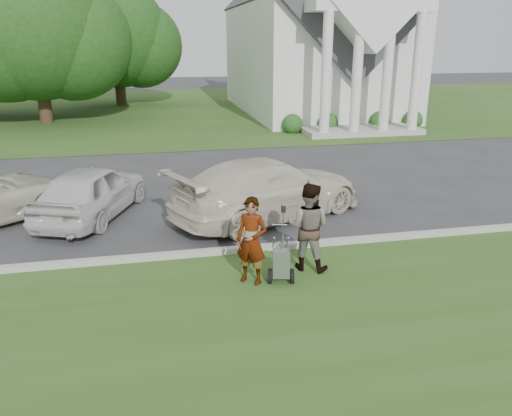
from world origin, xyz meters
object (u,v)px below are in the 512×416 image
object	(u,v)px
person_right	(308,227)
parking_meter_near	(283,225)
tree_back	(116,40)
car_b	(92,191)
tree_left	(35,33)
striping_cart	(281,264)
person_left	(251,242)
car_c	(268,189)
church	(315,20)

from	to	relation	value
person_right	parking_meter_near	world-z (taller)	person_right
tree_back	car_b	world-z (taller)	tree_back
tree_left	person_right	distance (m)	24.72
tree_left	striping_cart	world-z (taller)	tree_left
striping_cart	tree_back	bearing A→B (deg)	109.98
parking_meter_near	person_left	bearing A→B (deg)	-131.64
parking_meter_near	car_c	size ratio (longest dim) A/B	0.23
striping_cart	person_right	world-z (taller)	person_right
person_right	car_b	xyz separation A→B (m)	(-4.83, 4.44, -0.21)
car_b	person_right	bearing A→B (deg)	157.99
striping_cart	person_left	xyz separation A→B (m)	(-0.58, 0.14, 0.49)
tree_back	person_right	size ratio (longest dim) A/B	5.05
person_left	parking_meter_near	xyz separation A→B (m)	(0.93, 1.04, -0.10)
striping_cart	person_right	size ratio (longest dim) A/B	0.57
car_c	tree_left	bearing A→B (deg)	1.16
tree_back	striping_cart	xyz separation A→B (m)	(4.52, -31.09, -4.31)
person_right	parking_meter_near	bearing A→B (deg)	-29.31
tree_left	tree_back	bearing A→B (deg)	63.43
person_left	person_right	size ratio (longest dim) A/B	0.94
person_left	tree_back	bearing A→B (deg)	133.79
car_c	church	bearing A→B (deg)	-45.62
parking_meter_near	striping_cart	bearing A→B (deg)	-106.29
church	tree_left	world-z (taller)	church
church	striping_cart	bearing A→B (deg)	-109.33
tree_back	striping_cart	size ratio (longest dim) A/B	8.82
striping_cart	car_b	world-z (taller)	car_b
striping_cart	person_right	distance (m)	1.05
church	tree_back	xyz separation A→B (m)	(-13.01, 6.87, -1.21)
person_left	parking_meter_near	distance (m)	1.40
striping_cart	car_b	bearing A→B (deg)	141.26
person_left	person_right	xyz separation A→B (m)	(1.30, 0.40, 0.05)
tree_back	car_c	world-z (taller)	tree_back
striping_cart	person_right	xyz separation A→B (m)	(0.72, 0.54, 0.54)
car_b	tree_left	bearing A→B (deg)	-55.73
car_c	tree_back	bearing A→B (deg)	-13.67
tree_left	parking_meter_near	distance (m)	24.03
car_b	car_c	distance (m)	4.88
tree_left	car_c	size ratio (longest dim) A/B	1.88
church	person_right	world-z (taller)	church
person_left	car_b	size ratio (longest dim) A/B	0.41
tree_left	person_left	world-z (taller)	tree_left
parking_meter_near	car_b	world-z (taller)	car_b
tree_left	striping_cart	size ratio (longest dim) A/B	9.74
person_right	parking_meter_near	size ratio (longest dim) A/B	1.50
tree_back	car_b	distance (m)	26.42
person_right	car_c	distance (m)	3.43
church	striping_cart	distance (m)	26.25
tree_back	car_b	xyz separation A→B (m)	(0.40, -26.11, -3.98)
church	tree_left	size ratio (longest dim) A/B	2.27
church	parking_meter_near	xyz separation A→B (m)	(-8.15, -23.04, -5.14)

